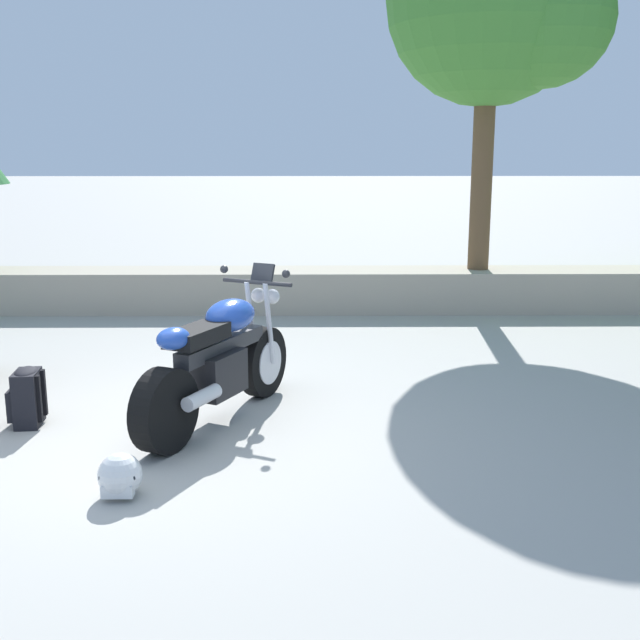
{
  "coord_description": "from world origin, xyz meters",
  "views": [
    {
      "loc": [
        1.37,
        -5.51,
        2.13
      ],
      "look_at": [
        1.44,
        1.2,
        0.65
      ],
      "focal_mm": 43.31,
      "sensor_mm": 36.0,
      "label": 1
    }
  ],
  "objects_px": {
    "rider_backpack": "(27,396)",
    "motorcycle_blue_centre": "(220,362)",
    "rider_helmet": "(120,476)",
    "leafy_tree_mid_left": "(501,5)"
  },
  "relations": [
    {
      "from": "leafy_tree_mid_left",
      "to": "motorcycle_blue_centre",
      "type": "bearing_deg",
      "value": -125.49
    },
    {
      "from": "motorcycle_blue_centre",
      "to": "rider_backpack",
      "type": "xyz_separation_m",
      "value": [
        -1.51,
        -0.11,
        -0.24
      ]
    },
    {
      "from": "rider_backpack",
      "to": "leafy_tree_mid_left",
      "type": "relative_size",
      "value": 0.1
    },
    {
      "from": "motorcycle_blue_centre",
      "to": "rider_helmet",
      "type": "bearing_deg",
      "value": -108.63
    },
    {
      "from": "motorcycle_blue_centre",
      "to": "rider_helmet",
      "type": "height_order",
      "value": "motorcycle_blue_centre"
    },
    {
      "from": "rider_backpack",
      "to": "leafy_tree_mid_left",
      "type": "xyz_separation_m",
      "value": [
        4.63,
        4.48,
        3.67
      ]
    },
    {
      "from": "rider_helmet",
      "to": "rider_backpack",
      "type": "bearing_deg",
      "value": 128.61
    },
    {
      "from": "rider_backpack",
      "to": "motorcycle_blue_centre",
      "type": "bearing_deg",
      "value": 4.06
    },
    {
      "from": "rider_backpack",
      "to": "rider_helmet",
      "type": "relative_size",
      "value": 1.68
    },
    {
      "from": "rider_helmet",
      "to": "leafy_tree_mid_left",
      "type": "distance_m",
      "value": 7.78
    }
  ]
}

